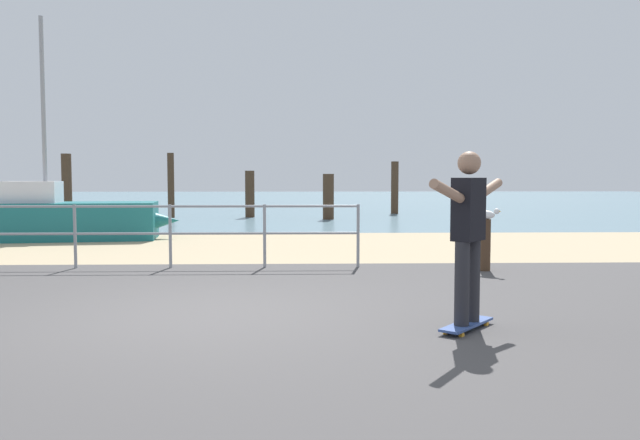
{
  "coord_description": "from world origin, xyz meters",
  "views": [
    {
      "loc": [
        1.06,
        -6.77,
        1.49
      ],
      "look_at": [
        1.33,
        2.0,
        0.9
      ],
      "focal_mm": 35.78,
      "sensor_mm": 36.0,
      "label": 1
    }
  ],
  "objects_px": {
    "bollard_short": "(485,246)",
    "sailboat": "(67,218)",
    "seagull": "(486,214)",
    "skateboard": "(467,325)",
    "skateboarder": "(468,227)"
  },
  "relations": [
    {
      "from": "sailboat",
      "to": "bollard_short",
      "type": "bearing_deg",
      "value": -32.04
    },
    {
      "from": "skateboard",
      "to": "skateboarder",
      "type": "xyz_separation_m",
      "value": [
        -0.0,
        0.0,
        0.95
      ]
    },
    {
      "from": "sailboat",
      "to": "seagull",
      "type": "xyz_separation_m",
      "value": [
        8.41,
        -5.27,
        0.39
      ]
    },
    {
      "from": "skateboard",
      "to": "seagull",
      "type": "relative_size",
      "value": 1.88
    },
    {
      "from": "skateboard",
      "to": "skateboarder",
      "type": "height_order",
      "value": "skateboarder"
    },
    {
      "from": "skateboard",
      "to": "seagull",
      "type": "height_order",
      "value": "seagull"
    },
    {
      "from": "sailboat",
      "to": "seagull",
      "type": "bearing_deg",
      "value": -32.06
    },
    {
      "from": "bollard_short",
      "to": "sailboat",
      "type": "bearing_deg",
      "value": 147.96
    },
    {
      "from": "sailboat",
      "to": "skateboard",
      "type": "xyz_separation_m",
      "value": [
        7.1,
        -9.13,
        -0.45
      ]
    },
    {
      "from": "sailboat",
      "to": "skateboarder",
      "type": "distance_m",
      "value": 11.58
    },
    {
      "from": "skateboard",
      "to": "bollard_short",
      "type": "bearing_deg",
      "value": 71.46
    },
    {
      "from": "sailboat",
      "to": "seagull",
      "type": "distance_m",
      "value": 9.94
    },
    {
      "from": "skateboarder",
      "to": "bollard_short",
      "type": "bearing_deg",
      "value": 71.46
    },
    {
      "from": "skateboarder",
      "to": "seagull",
      "type": "height_order",
      "value": "skateboarder"
    },
    {
      "from": "sailboat",
      "to": "bollard_short",
      "type": "relative_size",
      "value": 6.22
    }
  ]
}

